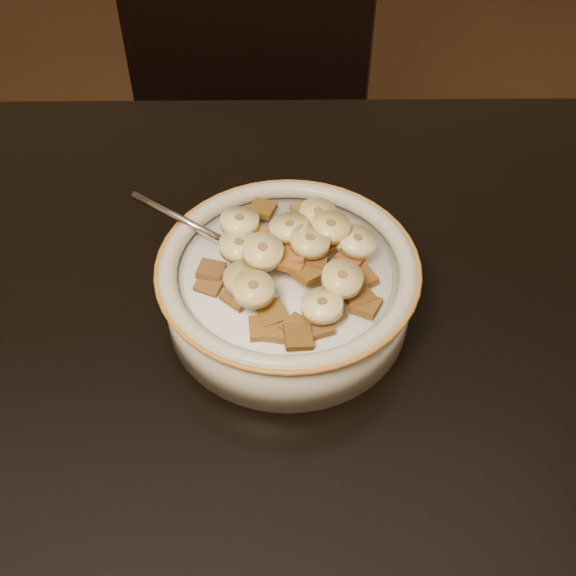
{
  "coord_description": "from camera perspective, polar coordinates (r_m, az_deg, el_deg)",
  "views": [
    {
      "loc": [
        0.22,
        -0.26,
        1.21
      ],
      "look_at": [
        0.22,
        0.13,
        0.78
      ],
      "focal_mm": 45.0,
      "sensor_mm": 36.0,
      "label": 1
    }
  ],
  "objects": [
    {
      "name": "cereal_square_19",
      "position": [
        0.55,
        0.45,
        2.63
      ],
      "size": [
        0.02,
        0.02,
        0.01
      ],
      "primitive_type": "cube",
      "rotation": [
        -0.23,
        0.02,
        1.37
      ],
      "color": "#925720",
      "rests_on": "milk"
    },
    {
      "name": "banana_slice_7",
      "position": [
        0.59,
        2.38,
        5.78
      ],
      "size": [
        0.04,
        0.04,
        0.02
      ],
      "primitive_type": "cylinder",
      "rotation": [
        0.14,
        0.06,
        0.31
      ],
      "color": "#DBB76D",
      "rests_on": "milk"
    },
    {
      "name": "banana_slice_0",
      "position": [
        0.55,
        1.75,
        3.69
      ],
      "size": [
        0.04,
        0.04,
        0.01
      ],
      "primitive_type": "cylinder",
      "rotation": [
        0.04,
        -0.11,
        2.91
      ],
      "color": "#CBBA70",
      "rests_on": "milk"
    },
    {
      "name": "cereal_square_14",
      "position": [
        0.53,
        2.39,
        -2.93
      ],
      "size": [
        0.03,
        0.02,
        0.01
      ],
      "primitive_type": "cube",
      "rotation": [
        -0.17,
        -0.08,
        1.84
      ],
      "color": "brown",
      "rests_on": "milk"
    },
    {
      "name": "cereal_square_0",
      "position": [
        0.54,
        3.22,
        -1.98
      ],
      "size": [
        0.03,
        0.03,
        0.01
      ],
      "primitive_type": "cube",
      "rotation": [
        -0.08,
        0.1,
        2.15
      ],
      "color": "brown",
      "rests_on": "milk"
    },
    {
      "name": "banana_slice_3",
      "position": [
        0.56,
        -3.88,
        3.33
      ],
      "size": [
        0.04,
        0.04,
        0.01
      ],
      "primitive_type": "cylinder",
      "rotation": [
        0.05,
        0.02,
        1.84
      ],
      "color": "beige",
      "rests_on": "milk"
    },
    {
      "name": "cereal_square_7",
      "position": [
        0.57,
        4.95,
        2.36
      ],
      "size": [
        0.03,
        0.03,
        0.01
      ],
      "primitive_type": "cube",
      "rotation": [
        0.23,
        -0.07,
        2.62
      ],
      "color": "#965C35",
      "rests_on": "milk"
    },
    {
      "name": "banana_slice_1",
      "position": [
        0.57,
        5.49,
        3.66
      ],
      "size": [
        0.04,
        0.04,
        0.02
      ],
      "primitive_type": "cylinder",
      "rotation": [
        0.13,
        0.13,
        0.8
      ],
      "color": "beige",
      "rests_on": "milk"
    },
    {
      "name": "cereal_square_5",
      "position": [
        0.55,
        -4.04,
        -0.55
      ],
      "size": [
        0.03,
        0.03,
        0.01
      ],
      "primitive_type": "cube",
      "rotation": [
        0.16,
        -0.11,
        0.93
      ],
      "color": "brown",
      "rests_on": "milk"
    },
    {
      "name": "cereal_square_3",
      "position": [
        0.59,
        4.62,
        3.93
      ],
      "size": [
        0.03,
        0.03,
        0.01
      ],
      "primitive_type": "cube",
      "rotation": [
        0.04,
        -0.15,
        0.8
      ],
      "color": "olive",
      "rests_on": "milk"
    },
    {
      "name": "cereal_square_24",
      "position": [
        0.54,
        6.16,
        -1.34
      ],
      "size": [
        0.03,
        0.03,
        0.01
      ],
      "primitive_type": "cube",
      "rotation": [
        0.09,
        0.03,
        2.67
      ],
      "color": "brown",
      "rests_on": "milk"
    },
    {
      "name": "banana_slice_4",
      "position": [
        0.52,
        2.7,
        -1.4
      ],
      "size": [
        0.04,
        0.04,
        0.01
      ],
      "primitive_type": "cylinder",
      "rotation": [
        -0.03,
        0.12,
        1.92
      ],
      "color": "#FDF29F",
      "rests_on": "milk"
    },
    {
      "name": "cereal_bowl",
      "position": [
        0.59,
        0.0,
        -0.39
      ],
      "size": [
        0.2,
        0.2,
        0.05
      ],
      "primitive_type": "cylinder",
      "color": "#BAB497",
      "rests_on": "table"
    },
    {
      "name": "cereal_square_2",
      "position": [
        0.58,
        -2.31,
        3.74
      ],
      "size": [
        0.03,
        0.03,
        0.01
      ],
      "primitive_type": "cube",
      "rotation": [
        0.21,
        -0.1,
        0.52
      ],
      "color": "#9C6024",
      "rests_on": "milk"
    },
    {
      "name": "cereal_square_1",
      "position": [
        0.56,
        5.84,
        0.79
      ],
      "size": [
        0.03,
        0.03,
        0.01
      ],
      "primitive_type": "cube",
      "rotation": [
        -0.11,
        0.08,
        1.99
      ],
      "color": "brown",
      "rests_on": "milk"
    },
    {
      "name": "spoon",
      "position": [
        0.58,
        -2.81,
        2.57
      ],
      "size": [
        0.06,
        0.05,
        0.01
      ],
      "primitive_type": "ellipsoid",
      "rotation": [
        0.0,
        0.0,
        4.23
      ],
      "color": "#BEBEBE",
      "rests_on": "cereal_bowl"
    },
    {
      "name": "cereal_square_23",
      "position": [
        0.61,
        -2.02,
        6.27
      ],
      "size": [
        0.03,
        0.03,
        0.01
      ],
      "primitive_type": "cube",
      "rotation": [
        0.06,
        -0.0,
        2.79
      ],
      "color": "brown",
      "rests_on": "milk"
    },
    {
      "name": "cereal_square_11",
      "position": [
        0.55,
        3.86,
        1.07
      ],
      "size": [
        0.03,
        0.03,
        0.01
      ],
      "primitive_type": "cube",
      "rotation": [
        -0.15,
        -0.04,
        2.53
      ],
      "color": "brown",
      "rests_on": "milk"
    },
    {
      "name": "cereal_square_17",
      "position": [
        0.53,
        -1.26,
        -2.01
      ],
      "size": [
        0.03,
        0.03,
        0.01
      ],
      "primitive_type": "cube",
      "rotation": [
        0.18,
        -0.11,
        0.34
      ],
      "color": "brown",
      "rests_on": "milk"
    },
    {
      "name": "cereal_square_9",
      "position": [
        0.55,
        5.65,
        -0.71
      ],
      "size": [
        0.03,
        0.03,
        0.01
      ],
      "primitive_type": "cube",
      "rotation": [
        0.02,
        0.02,
        2.08
      ],
      "color": "brown",
      "rests_on": "milk"
    },
    {
      "name": "cereal_square_22",
      "position": [
        0.53,
        -0.86,
        -3.37
      ],
      "size": [
        0.02,
        0.02,
        0.01
      ],
      "primitive_type": "cube",
      "rotation": [
        0.06,
        0.12,
        2.92
      ],
      "color": "olive",
      "rests_on": "milk"
    },
    {
      "name": "cereal_square_21",
      "position": [
        0.55,
        0.28,
        2.11
      ],
      "size": [
        0.03,
        0.03,
        0.01
      ],
      "primitive_type": "cube",
      "rotation": [
        0.09,
        0.04,
        1.24
      ],
      "color": "#905817",
      "rests_on": "milk"
    },
    {
      "name": "cereal_square_6",
      "position": [
        0.56,
        2.03,
        2.22
      ],
      "size": [
        0.02,
        0.02,
        0.01
      ],
      "primitive_type": "cube",
      "rotation": [
        0.12,
        0.01,
        1.46
      ],
      "color": "brown",
      "rests_on": "milk"
    },
    {
      "name": "cereal_square_16",
      "position": [
        0.56,
        -6.18,
        0.39
      ],
      "size": [
        0.03,
        0.03,
        0.01
      ],
      "primitive_type": "cube",
      "rotation": [
        -0.24,
        -0.03,
        2.73
      ],
      "color": "brown",
      "rests_on": "milk"
    },
    {
      "name": "milk",
      "position": [
        0.57,
        0.0,
        1.21
      ],
      "size": [
        0.17,
        0.17,
        0.0
      ],
      "primitive_type": "cylinder",
      "color": "white",
      "rests_on": "cereal_bowl"
    },
    {
      "name": "cereal_square_4",
      "position": [
        0.6,
        -3.79,
        4.44
      ],
      "size": [
        0.03,
        0.03,
        0.01
      ],
      "primitive_type": "cube",
      "rotation": [
        -0.23,
        -0.13,
        1.18
      ],
      "color": "brown",
      "rests_on": "milk"
    },
    {
      "name": "cereal_square_12",
      "position": [
        0.55,
        1.5,
        1.23
      ],
      "size": [
        0.03,
        0.03,
        0.01
      ],
      "primitive_type": "cube",
      "rotation": [
        0.22,
        -0.03,
        2.31
      ],
      "color": "brown",
      "rests_on": "milk"
    },
    {
      "name": "banana_slice_6",
      "position": [
        0.58,
        5.14,
        3.76
      ],
      "size": [
        0.04,
        0.04,
        0.01
      ],
      "primitive_type": "cylinder",
      "rotation": [
        0.05,
        0.07,
        2.4
      ],
      "color": "beige",
      "rests_on": "milk"
    },
    {
      "name": "banana_slice_8",
      "position": [
        0.53,
        -2.75,
        -0.11
      ],
      "size": [
        0.04,
        0.04,
        0.01
      ],
      "primitive_type": "cylinder",
      "rotation": [
        0.0,
        -0.03,
        2.83
      ],
      "color": "beige",
      "rests_on": "milk"
    },
    {
      "name": "cereal_square_25",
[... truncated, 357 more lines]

